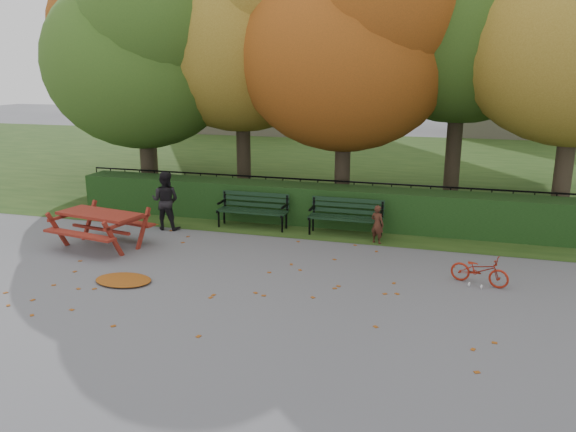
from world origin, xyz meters
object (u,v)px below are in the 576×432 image
(tree_a, at_px, (146,48))
(adult, at_px, (165,201))
(bicycle, at_px, (480,270))
(child, at_px, (377,224))
(bench_right, at_px, (346,214))
(tree_f, at_px, (148,17))
(tree_b, at_px, (249,16))
(picnic_table, at_px, (100,220))
(bench_left, at_px, (253,207))
(tree_c, at_px, (357,34))

(tree_a, relative_size, adult, 5.06)
(bicycle, bearing_deg, child, 63.82)
(bench_right, height_order, child, child)
(tree_f, bearing_deg, tree_a, -62.02)
(tree_f, xyz_separation_m, bicycle, (11.25, -8.08, -5.41))
(tree_b, relative_size, tree_f, 0.96)
(tree_f, bearing_deg, picnic_table, -69.20)
(tree_a, distance_m, adult, 4.98)
(tree_f, relative_size, adult, 6.21)
(picnic_table, bearing_deg, child, 29.15)
(bench_left, height_order, bench_right, same)
(tree_f, relative_size, bench_right, 5.10)
(tree_f, distance_m, child, 12.08)
(tree_a, height_order, bench_left, tree_a)
(tree_b, bearing_deg, bicycle, -40.39)
(bench_left, height_order, bicycle, bench_left)
(tree_c, distance_m, child, 5.28)
(picnic_table, distance_m, bicycle, 8.18)
(bench_right, bearing_deg, picnic_table, -153.49)
(tree_f, distance_m, picnic_table, 10.04)
(tree_f, height_order, child, tree_f)
(tree_c, height_order, child, tree_c)
(bench_left, distance_m, picnic_table, 3.77)
(bench_right, distance_m, child, 0.97)
(adult, bearing_deg, tree_f, -63.39)
(tree_b, xyz_separation_m, child, (4.37, -3.55, -4.95))
(tree_b, xyz_separation_m, bicycle, (6.56, -5.58, -5.12))
(adult, relative_size, bicycle, 1.37)
(tree_c, xyz_separation_m, tree_f, (-7.97, 3.28, 0.87))
(tree_f, xyz_separation_m, bench_right, (8.23, -5.54, -5.17))
(bench_left, height_order, picnic_table, picnic_table)
(child, bearing_deg, adult, 27.90)
(bench_right, height_order, bicycle, bench_right)
(tree_f, xyz_separation_m, adult, (3.78, -6.34, -4.95))
(tree_b, relative_size, tree_c, 1.10)
(tree_f, relative_size, bench_left, 5.10)
(bench_right, bearing_deg, bicycle, -40.05)
(bench_right, bearing_deg, child, -31.33)
(child, relative_size, adult, 0.62)
(bench_right, distance_m, picnic_table, 5.76)
(tree_a, height_order, child, tree_a)
(tree_b, height_order, child, tree_b)
(bench_left, xyz_separation_m, bench_right, (2.40, 0.00, 0.00))
(tree_a, xyz_separation_m, tree_b, (2.74, 1.17, 0.88))
(tree_c, bearing_deg, adult, -143.85)
(picnic_table, relative_size, adult, 1.45)
(bench_right, relative_size, child, 1.98)
(bench_left, bearing_deg, bicycle, -25.10)
(tree_a, distance_m, bench_right, 7.69)
(bicycle, bearing_deg, bench_left, 81.57)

